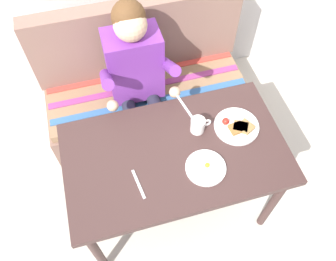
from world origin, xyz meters
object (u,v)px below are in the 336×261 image
object	(u,v)px
plate_eggs	(206,168)
couch	(146,94)
plate_breakfast	(237,126)
table	(175,159)
knife	(185,107)
coffee_mug	(198,125)
fork	(138,184)
person	(137,75)

from	to	relation	value
plate_eggs	couch	bearing A→B (deg)	97.77
plate_breakfast	plate_eggs	world-z (taller)	plate_breakfast
table	knife	world-z (taller)	knife
coffee_mug	knife	size ratio (longest dim) A/B	0.59
couch	knife	bearing A→B (deg)	-74.30
coffee_mug	fork	bearing A→B (deg)	-149.05
plate_eggs	fork	size ratio (longest dim) A/B	1.25
table	couch	bearing A→B (deg)	90.00
fork	plate_eggs	bearing A→B (deg)	-9.04
knife	plate_eggs	bearing A→B (deg)	-104.11
couch	person	distance (m)	0.45
coffee_mug	knife	xyz separation A→B (m)	(-0.02, 0.17, -0.04)
plate_breakfast	coffee_mug	size ratio (longest dim) A/B	2.13
coffee_mug	plate_breakfast	bearing A→B (deg)	-12.28
plate_breakfast	coffee_mug	world-z (taller)	coffee_mug
fork	knife	distance (m)	0.55
table	coffee_mug	xyz separation A→B (m)	(0.16, 0.10, 0.13)
couch	fork	size ratio (longest dim) A/B	8.47
person	fork	xyz separation A→B (m)	(-0.16, -0.72, -0.01)
table	coffee_mug	world-z (taller)	coffee_mug
knife	table	bearing A→B (deg)	-128.54
table	fork	distance (m)	0.28
person	plate_eggs	xyz separation A→B (m)	(0.20, -0.73, -0.00)
person	knife	world-z (taller)	person
table	fork	xyz separation A→B (m)	(-0.23, -0.13, 0.08)
table	couch	distance (m)	0.83
couch	fork	world-z (taller)	couch
plate_breakfast	table	bearing A→B (deg)	-171.38
plate_breakfast	couch	bearing A→B (deg)	118.06
table	plate_eggs	world-z (taller)	plate_eggs
person	plate_breakfast	world-z (taller)	person
coffee_mug	knife	bearing A→B (deg)	97.34
plate_breakfast	fork	distance (m)	0.64
person	knife	xyz separation A→B (m)	(0.21, -0.31, -0.01)
plate_eggs	knife	xyz separation A→B (m)	(0.01, 0.41, -0.01)
plate_breakfast	plate_eggs	bearing A→B (deg)	-142.61
fork	couch	bearing A→B (deg)	67.26
plate_breakfast	plate_eggs	size ratio (longest dim) A/B	1.18
couch	person	size ratio (longest dim) A/B	1.19
table	knife	size ratio (longest dim) A/B	6.00
person	plate_breakfast	distance (m)	0.70
plate_breakfast	fork	xyz separation A→B (m)	(-0.61, -0.19, -0.01)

